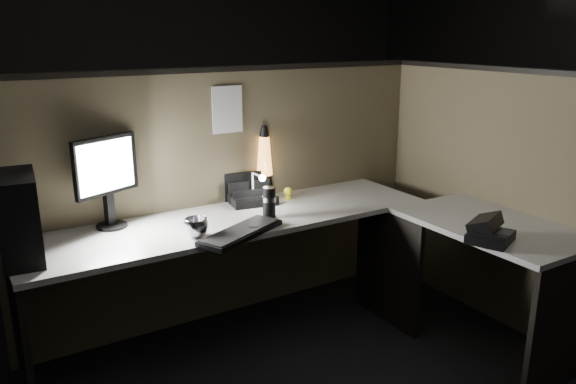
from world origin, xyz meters
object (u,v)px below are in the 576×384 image
pc_tower (19,217)px  keyboard (241,233)px  monitor (106,173)px  desk_phone (488,231)px  lava_lamp (265,168)px

pc_tower → keyboard: pc_tower is taller
monitor → desk_phone: (1.52, -1.18, -0.24)m
monitor → desk_phone: 1.95m
pc_tower → monitor: size_ratio=0.82×
lava_lamp → pc_tower: bearing=-168.2°
pc_tower → keyboard: size_ratio=0.79×
pc_tower → lava_lamp: bearing=17.4°
lava_lamp → desk_phone: lava_lamp is taller
monitor → lava_lamp: bearing=-19.9°
monitor → keyboard: size_ratio=0.96×
monitor → desk_phone: monitor is taller
desk_phone → lava_lamp: bearing=91.3°
keyboard → desk_phone: bearing=-60.3°
lava_lamp → desk_phone: 1.37m
keyboard → desk_phone: 1.22m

